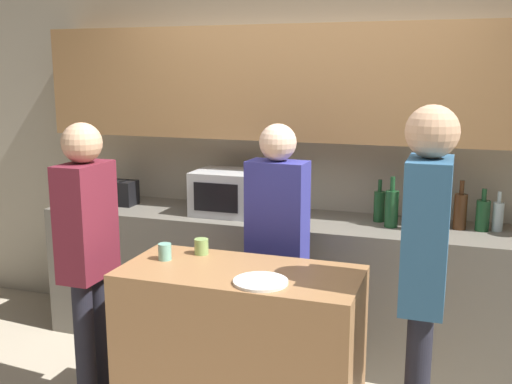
% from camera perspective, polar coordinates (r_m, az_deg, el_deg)
% --- Properties ---
extents(back_wall, '(6.40, 0.40, 2.70)m').
position_cam_1_polar(back_wall, '(4.18, 5.14, 6.35)').
color(back_wall, '#B2A893').
rests_on(back_wall, ground_plane).
extents(back_counter, '(3.60, 0.62, 0.94)m').
position_cam_1_polar(back_counter, '(4.15, 3.99, -8.83)').
color(back_counter, '#6B665B').
rests_on(back_counter, ground_plane).
extents(kitchen_island, '(1.21, 0.57, 0.93)m').
position_cam_1_polar(kitchen_island, '(3.19, -1.49, -15.38)').
color(kitchen_island, '#996B42').
rests_on(kitchen_island, ground_plane).
extents(microwave, '(0.52, 0.39, 0.30)m').
position_cam_1_polar(microwave, '(4.12, -2.21, -0.05)').
color(microwave, '#B7BABC').
rests_on(microwave, back_counter).
extents(toaster, '(0.26, 0.16, 0.18)m').
position_cam_1_polar(toaster, '(4.52, -12.95, -0.05)').
color(toaster, black).
rests_on(toaster, back_counter).
extents(bottle_0, '(0.07, 0.07, 0.28)m').
position_cam_1_polar(bottle_0, '(4.00, 11.65, -1.27)').
color(bottle_0, '#194723').
rests_on(bottle_0, back_counter).
extents(bottle_1, '(0.09, 0.09, 0.32)m').
position_cam_1_polar(bottle_1, '(3.87, 12.79, -1.48)').
color(bottle_1, '#194723').
rests_on(bottle_1, back_counter).
extents(bottle_2, '(0.08, 0.08, 0.33)m').
position_cam_1_polar(bottle_2, '(3.83, 14.45, -1.68)').
color(bottle_2, silver).
rests_on(bottle_2, back_counter).
extents(bottle_3, '(0.07, 0.07, 0.27)m').
position_cam_1_polar(bottle_3, '(3.93, 15.83, -1.76)').
color(bottle_3, '#194723').
rests_on(bottle_3, back_counter).
extents(bottle_4, '(0.07, 0.07, 0.32)m').
position_cam_1_polar(bottle_4, '(3.93, 17.37, -1.54)').
color(bottle_4, '#472814').
rests_on(bottle_4, back_counter).
extents(bottle_5, '(0.08, 0.08, 0.31)m').
position_cam_1_polar(bottle_5, '(3.93, 18.88, -1.69)').
color(bottle_5, '#472814').
rests_on(bottle_5, back_counter).
extents(bottle_6, '(0.08, 0.08, 0.27)m').
position_cam_1_polar(bottle_6, '(3.95, 20.78, -2.04)').
color(bottle_6, '#194723').
rests_on(bottle_6, back_counter).
extents(bottle_7, '(0.07, 0.07, 0.25)m').
position_cam_1_polar(bottle_7, '(3.98, 22.05, -2.13)').
color(bottle_7, silver).
rests_on(bottle_7, back_counter).
extents(plate_on_island, '(0.26, 0.26, 0.01)m').
position_cam_1_polar(plate_on_island, '(2.83, 0.44, -8.54)').
color(plate_on_island, white).
rests_on(plate_on_island, kitchen_island).
extents(cup_0, '(0.08, 0.08, 0.08)m').
position_cam_1_polar(cup_0, '(3.26, -5.22, -5.19)').
color(cup_0, '#88AC5C').
rests_on(cup_0, kitchen_island).
extents(cup_1, '(0.07, 0.07, 0.09)m').
position_cam_1_polar(cup_1, '(3.19, -8.68, -5.64)').
color(cup_1, '#76B9A4').
rests_on(cup_1, kitchen_island).
extents(person_left, '(0.22, 0.34, 1.64)m').
position_cam_1_polar(person_left, '(3.39, -15.73, -4.90)').
color(person_left, black).
rests_on(person_left, ground_plane).
extents(person_center, '(0.35, 0.21, 1.62)m').
position_cam_1_polar(person_center, '(3.49, 2.03, -4.31)').
color(person_center, black).
rests_on(person_center, ground_plane).
extents(person_right, '(0.23, 0.34, 1.77)m').
position_cam_1_polar(person_right, '(2.80, 15.76, -6.52)').
color(person_right, black).
rests_on(person_right, ground_plane).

